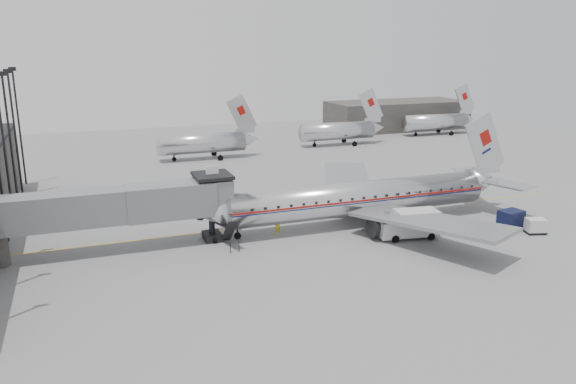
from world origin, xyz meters
name	(u,v)px	position (x,y,z in m)	size (l,w,h in m)	color
ground	(317,240)	(0.00, 0.00, 0.00)	(160.00, 160.00, 0.00)	slate
hangar	(397,115)	(45.00, 60.00, 3.00)	(30.00, 12.00, 6.00)	#3A3734
apron_line	(320,219)	(3.00, 6.00, 0.01)	(0.15, 60.00, 0.01)	gold
jet_bridge	(130,205)	(-16.66, 3.67, 4.18)	(21.00, 6.20, 7.10)	slate
floodlight_masts	(0,149)	(-27.50, 13.00, 8.36)	(0.90, 42.25, 15.25)	black
distant_aircraft_near	(203,142)	(-1.79, 42.00, 2.73)	(16.39, 3.20, 10.26)	silver
distant_aircraft_mid	(338,130)	(24.21, 46.00, 2.73)	(16.39, 3.20, 10.26)	silver
distant_aircraft_far	(436,121)	(48.21, 50.00, 2.73)	(16.39, 3.20, 10.26)	silver
airliner	(365,198)	(6.70, 3.00, 2.77)	(34.86, 32.33, 11.03)	silver
service_van	(409,224)	(8.49, -2.49, 1.42)	(6.04, 3.07, 2.71)	#BABABC
baggage_cart_navy	(511,219)	(19.69, -3.69, 1.01)	(2.68, 2.21, 1.89)	black
baggage_cart_white	(536,226)	(20.94, -5.75, 0.79)	(2.23, 1.93, 1.49)	silver
ramp_worker	(278,225)	(-2.89, 3.00, 0.91)	(0.66, 0.44, 1.82)	#B8BC16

